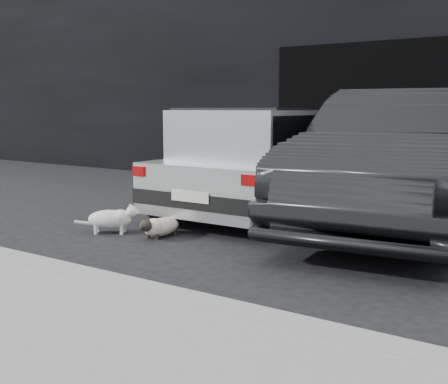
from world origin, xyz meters
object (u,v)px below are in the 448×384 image
Objects in this scene: silver_hatchback at (271,156)px; cat_siamese at (159,227)px; second_car at (405,158)px; cat_white at (113,219)px.

cat_siamese is (-0.27, -2.10, -0.68)m from silver_hatchback.
second_car is 7.71× the size of cat_white.
second_car is 6.57× the size of cat_siamese.
silver_hatchback is 5.94× the size of cat_white.
cat_white is (-0.86, -2.24, -0.62)m from silver_hatchback.
second_car reaches higher than cat_white.
second_car is at bearing -133.15° from cat_siamese.
silver_hatchback is at bearing 176.82° from second_car.
cat_white is at bearing -111.18° from silver_hatchback.
cat_siamese is 1.17× the size of cat_white.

